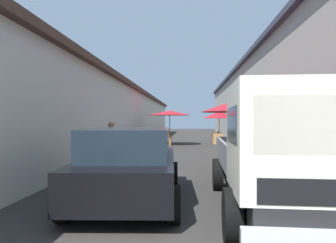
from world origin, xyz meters
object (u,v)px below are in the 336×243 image
at_px(fruit_stall_mid_lane, 219,119).
at_px(fruit_stall_far_left, 244,115).
at_px(fruit_stall_near_right, 169,116).
at_px(delivery_truck, 286,158).
at_px(hatchback_car, 130,164).
at_px(fruit_stall_far_right, 250,117).
at_px(vendor_by_crates, 111,143).

bearing_deg(fruit_stall_mid_lane, fruit_stall_far_left, 177.47).
distance_m(fruit_stall_near_right, delivery_truck, 15.22).
distance_m(fruit_stall_far_left, hatchback_car, 3.57).
distance_m(fruit_stall_far_right, vendor_by_crates, 5.41).
relative_size(hatchback_car, delivery_truck, 0.80).
bearing_deg(fruit_stall_near_right, fruit_stall_mid_lane, -66.85).
bearing_deg(delivery_truck, fruit_stall_mid_lane, -1.99).
distance_m(fruit_stall_near_right, fruit_stall_mid_lane, 3.63).
bearing_deg(hatchback_car, fruit_stall_far_left, -50.09).
height_order(fruit_stall_far_right, hatchback_car, fruit_stall_far_right).
bearing_deg(fruit_stall_far_right, fruit_stall_near_right, 24.95).
xyz_separation_m(fruit_stall_far_left, fruit_stall_mid_lane, (12.89, -0.57, -0.04)).
bearing_deg(fruit_stall_mid_lane, fruit_stall_far_right, -178.10).
height_order(fruit_stall_near_right, hatchback_car, fruit_stall_near_right).
bearing_deg(delivery_truck, fruit_stall_far_left, 0.00).
distance_m(fruit_stall_far_right, hatchback_car, 6.89).
height_order(fruit_stall_far_right, delivery_truck, fruit_stall_far_right).
bearing_deg(fruit_stall_far_left, fruit_stall_near_right, 13.53).
relative_size(fruit_stall_far_right, hatchback_car, 0.57).
relative_size(fruit_stall_far_left, fruit_stall_mid_lane, 1.00).
height_order(fruit_stall_near_right, fruit_stall_far_left, fruit_stall_near_right).
relative_size(fruit_stall_near_right, vendor_by_crates, 1.80).
bearing_deg(vendor_by_crates, delivery_truck, -140.75).
relative_size(fruit_stall_mid_lane, hatchback_car, 0.58).
relative_size(hatchback_car, vendor_by_crates, 2.54).
bearing_deg(fruit_stall_far_left, hatchback_car, 129.91).
bearing_deg(fruit_stall_near_right, delivery_truck, -169.53).
bearing_deg(hatchback_car, fruit_stall_far_right, -30.89).
relative_size(delivery_truck, vendor_by_crates, 3.15).
bearing_deg(hatchback_car, fruit_stall_near_right, 0.57).
distance_m(fruit_stall_far_left, fruit_stall_far_right, 3.76).
height_order(fruit_stall_mid_lane, hatchback_car, fruit_stall_mid_lane).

